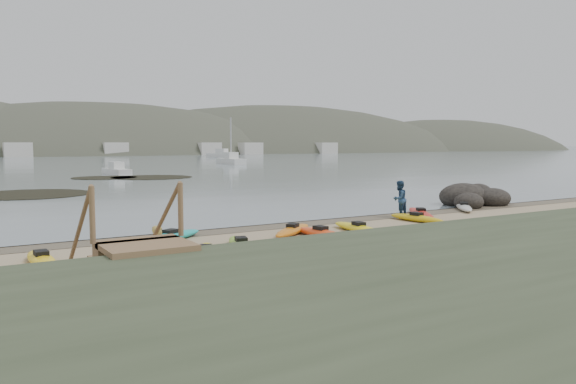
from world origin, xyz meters
TOP-DOWN VIEW (x-y plane):
  - ground at (0.00, 0.00)m, footprint 600.00×600.00m
  - wet_sand at (0.00, -0.30)m, footprint 60.00×60.00m
  - stairs at (-11.00, -11.62)m, footprint 1.50×2.70m
  - kayaks at (-0.31, -3.20)m, footprint 24.66×8.42m
  - person_west at (-9.10, -8.23)m, footprint 0.71×0.66m
  - person_east at (6.03, -1.18)m, footprint 1.07×0.92m
  - rock_cluster at (14.04, 0.86)m, footprint 5.13×3.74m
  - kelp_mats at (-1.22, 32.37)m, footprint 23.24×25.38m
  - moored_boats at (11.09, 86.46)m, footprint 86.64×76.51m
  - far_hills at (39.38, 193.97)m, footprint 550.00×135.00m
  - far_town at (6.00, 145.00)m, footprint 199.00×5.00m

SIDE VIEW (x-z plane):
  - far_hills at x=39.38m, z-range -55.93..24.07m
  - ground at x=0.00m, z-range 0.00..0.00m
  - wet_sand at x=0.00m, z-range 0.00..0.00m
  - kelp_mats at x=-1.22m, z-range 0.01..0.05m
  - kayaks at x=-0.31m, z-range 0.00..0.34m
  - rock_cluster at x=14.04m, z-range -0.60..1.05m
  - moored_boats at x=11.09m, z-range -0.05..1.21m
  - person_west at x=-9.10m, z-range 0.00..1.62m
  - person_east at x=6.03m, z-range 0.00..1.90m
  - stairs at x=-11.00m, z-range 0.00..2.10m
  - far_town at x=6.00m, z-range 0.00..4.00m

